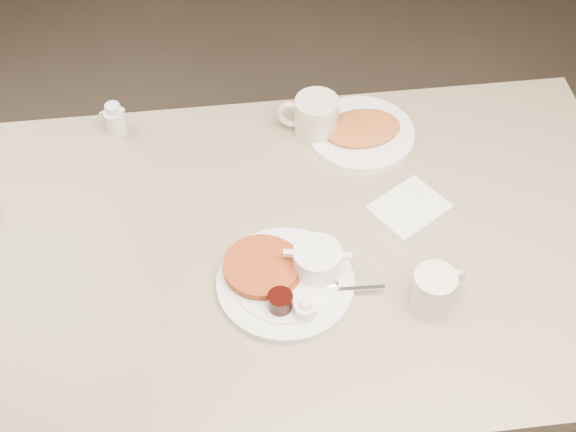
{
  "coord_description": "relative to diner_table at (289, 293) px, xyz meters",
  "views": [
    {
      "loc": [
        -0.13,
        -1.01,
        2.03
      ],
      "look_at": [
        0.0,
        0.02,
        0.82
      ],
      "focal_mm": 49.32,
      "sensor_mm": 36.0,
      "label": 1
    }
  ],
  "objects": [
    {
      "name": "napkin",
      "position": [
        0.26,
        0.06,
        0.18
      ],
      "size": [
        0.19,
        0.18,
        0.02
      ],
      "color": "white",
      "rests_on": "diner_table"
    },
    {
      "name": "main_plate",
      "position": [
        -0.01,
        -0.09,
        0.19
      ],
      "size": [
        0.35,
        0.32,
        0.07
      ],
      "color": "white",
      "rests_on": "diner_table"
    },
    {
      "name": "coffee_mug_far",
      "position": [
        0.1,
        0.33,
        0.22
      ],
      "size": [
        0.15,
        0.13,
        0.1
      ],
      "color": "beige",
      "rests_on": "diner_table"
    },
    {
      "name": "creamer_right",
      "position": [
        -0.36,
        0.39,
        0.21
      ],
      "size": [
        0.07,
        0.05,
        0.08
      ],
      "color": "white",
      "rests_on": "diner_table"
    },
    {
      "name": "diner_table",
      "position": [
        0.0,
        0.0,
        0.0
      ],
      "size": [
        1.5,
        0.9,
        0.75
      ],
      "color": "tan",
      "rests_on": "ground"
    },
    {
      "name": "hash_plate",
      "position": [
        0.21,
        0.3,
        0.18
      ],
      "size": [
        0.27,
        0.27,
        0.04
      ],
      "color": "white",
      "rests_on": "diner_table"
    },
    {
      "name": "coffee_mug_near",
      "position": [
        0.26,
        -0.18,
        0.22
      ],
      "size": [
        0.13,
        0.11,
        0.09
      ],
      "color": "#EEE8CA",
      "rests_on": "diner_table"
    }
  ]
}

